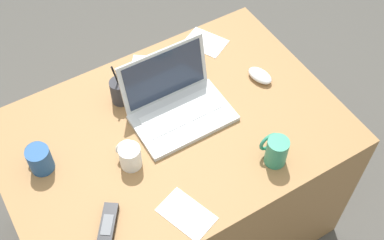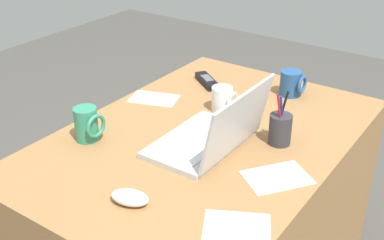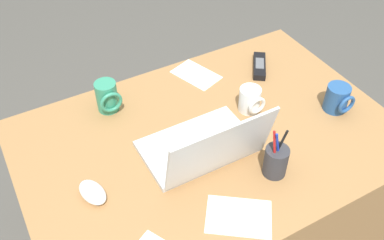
{
  "view_description": "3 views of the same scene",
  "coord_description": "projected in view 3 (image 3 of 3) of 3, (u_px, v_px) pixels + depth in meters",
  "views": [
    {
      "loc": [
        -0.47,
        -0.92,
        2.11
      ],
      "look_at": [
        0.06,
        -0.03,
        0.75
      ],
      "focal_mm": 47.12,
      "sensor_mm": 36.0,
      "label": 1
    },
    {
      "loc": [
        1.15,
        0.75,
        1.47
      ],
      "look_at": [
        0.04,
        -0.02,
        0.77
      ],
      "focal_mm": 46.45,
      "sensor_mm": 36.0,
      "label": 2
    },
    {
      "loc": [
        0.52,
        0.82,
        1.69
      ],
      "look_at": [
        0.05,
        -0.03,
        0.77
      ],
      "focal_mm": 40.82,
      "sensor_mm": 36.0,
      "label": 3
    }
  ],
  "objects": [
    {
      "name": "laptop",
      "position": [
        204.0,
        146.0,
        1.3
      ],
      "size": [
        0.34,
        0.26,
        0.21
      ],
      "color": "silver",
      "rests_on": "desk"
    },
    {
      "name": "computer_mouse",
      "position": [
        93.0,
        192.0,
        1.21
      ],
      "size": [
        0.08,
        0.11,
        0.03
      ],
      "primitive_type": "ellipsoid",
      "rotation": [
        0.0,
        0.0,
        0.24
      ],
      "color": "white",
      "rests_on": "desk"
    },
    {
      "name": "coffee_mug_white",
      "position": [
        107.0,
        97.0,
        1.44
      ],
      "size": [
        0.08,
        0.08,
        0.11
      ],
      "color": "#338C6B",
      "rests_on": "desk"
    },
    {
      "name": "paper_note_left",
      "position": [
        196.0,
        75.0,
        1.62
      ],
      "size": [
        0.16,
        0.2,
        0.0
      ],
      "primitive_type": "cube",
      "rotation": [
        0.0,
        0.0,
        0.34
      ],
      "color": "white",
      "rests_on": "desk"
    },
    {
      "name": "paper_note_near_laptop",
      "position": [
        239.0,
        217.0,
        1.17
      ],
      "size": [
        0.21,
        0.2,
        0.0
      ],
      "primitive_type": "cube",
      "rotation": [
        0.0,
        0.0,
        -0.63
      ],
      "color": "white",
      "rests_on": "desk"
    },
    {
      "name": "coffee_mug_spare",
      "position": [
        338.0,
        99.0,
        1.45
      ],
      "size": [
        0.08,
        0.09,
        0.09
      ],
      "color": "#26518C",
      "rests_on": "desk"
    },
    {
      "name": "cordless_phone",
      "position": [
        259.0,
        66.0,
        1.64
      ],
      "size": [
        0.12,
        0.15,
        0.03
      ],
      "color": "black",
      "rests_on": "desk"
    },
    {
      "name": "desk",
      "position": [
        207.0,
        203.0,
        1.63
      ],
      "size": [
        1.18,
        0.81,
        0.7
      ],
      "primitive_type": "cube",
      "color": "#9E7042",
      "rests_on": "ground"
    },
    {
      "name": "pen_holder",
      "position": [
        276.0,
        161.0,
        1.25
      ],
      "size": [
        0.07,
        0.07,
        0.17
      ],
      "color": "#333338",
      "rests_on": "desk"
    },
    {
      "name": "coffee_mug_tall",
      "position": [
        250.0,
        100.0,
        1.45
      ],
      "size": [
        0.07,
        0.08,
        0.09
      ],
      "color": "white",
      "rests_on": "desk"
    }
  ]
}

